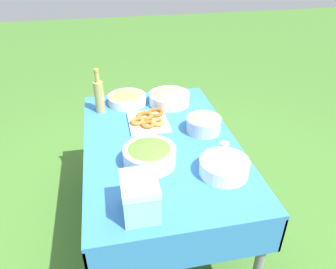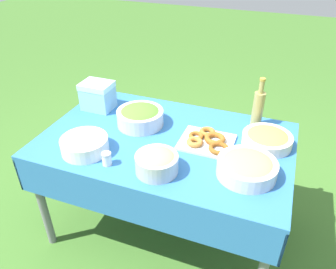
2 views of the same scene
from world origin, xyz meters
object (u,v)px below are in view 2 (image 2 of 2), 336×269
(pasta_bowl, at_px, (157,162))
(cooler_box, at_px, (98,96))
(donut_platter, at_px, (208,141))
(olive_bowl, at_px, (267,139))
(olive_oil_bottle, at_px, (258,108))
(plate_stack, at_px, (85,145))
(bread_bowl, at_px, (247,167))
(salad_bowl, at_px, (140,116))

(pasta_bowl, relative_size, cooler_box, 1.09)
(pasta_bowl, height_order, donut_platter, pasta_bowl)
(cooler_box, bearing_deg, pasta_bowl, -37.83)
(pasta_bowl, height_order, olive_bowl, pasta_bowl)
(donut_platter, xyz_separation_m, olive_oil_bottle, (0.23, 0.31, 0.11))
(plate_stack, distance_m, bread_bowl, 0.88)
(salad_bowl, bearing_deg, bread_bowl, -20.15)
(pasta_bowl, xyz_separation_m, donut_platter, (0.18, 0.33, -0.04))
(salad_bowl, xyz_separation_m, olive_oil_bottle, (0.68, 0.25, 0.06))
(bread_bowl, bearing_deg, olive_oil_bottle, 92.82)
(salad_bowl, bearing_deg, pasta_bowl, -55.16)
(olive_bowl, relative_size, cooler_box, 1.39)
(salad_bowl, xyz_separation_m, bread_bowl, (0.71, -0.26, -0.01))
(olive_oil_bottle, xyz_separation_m, bread_bowl, (0.02, -0.51, -0.07))
(plate_stack, xyz_separation_m, olive_bowl, (0.94, 0.42, -0.00))
(cooler_box, bearing_deg, olive_oil_bottle, 8.15)
(plate_stack, xyz_separation_m, cooler_box, (-0.19, 0.47, 0.05))
(bread_bowl, bearing_deg, salad_bowl, 159.85)
(bread_bowl, xyz_separation_m, olive_bowl, (0.07, 0.31, -0.01))
(plate_stack, bearing_deg, salad_bowl, 65.74)
(cooler_box, bearing_deg, bread_bowl, -18.55)
(donut_platter, bearing_deg, bread_bowl, -38.05)
(plate_stack, distance_m, olive_oil_bottle, 1.06)
(donut_platter, distance_m, cooler_box, 0.83)
(olive_oil_bottle, relative_size, bread_bowl, 1.05)
(olive_bowl, bearing_deg, cooler_box, 177.55)
(olive_bowl, height_order, cooler_box, cooler_box)
(olive_bowl, xyz_separation_m, cooler_box, (-1.13, 0.05, 0.05))
(donut_platter, bearing_deg, salad_bowl, 172.34)
(olive_oil_bottle, bearing_deg, pasta_bowl, -122.61)
(salad_bowl, distance_m, bread_bowl, 0.75)
(olive_oil_bottle, height_order, olive_bowl, olive_oil_bottle)
(bread_bowl, relative_size, cooler_box, 1.50)
(pasta_bowl, distance_m, olive_oil_bottle, 0.76)
(pasta_bowl, distance_m, donut_platter, 0.38)
(plate_stack, bearing_deg, donut_platter, 26.55)
(salad_bowl, distance_m, donut_platter, 0.46)
(salad_bowl, height_order, olive_oil_bottle, olive_oil_bottle)
(olive_oil_bottle, height_order, cooler_box, olive_oil_bottle)
(donut_platter, bearing_deg, pasta_bowl, -118.59)
(salad_bowl, distance_m, cooler_box, 0.37)
(cooler_box, bearing_deg, plate_stack, -67.85)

